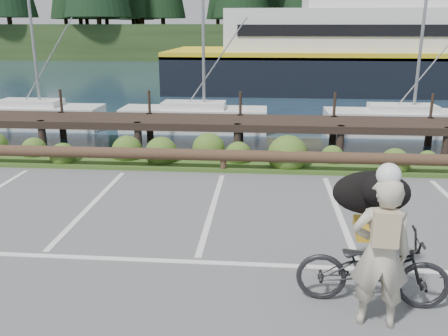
# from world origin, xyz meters

# --- Properties ---
(ground) EXTENTS (72.00, 72.00, 0.00)m
(ground) POSITION_xyz_m (0.00, 0.00, 0.00)
(ground) COLOR #545456
(harbor_backdrop) EXTENTS (170.00, 160.00, 30.00)m
(harbor_backdrop) POSITION_xyz_m (0.40, 78.42, -0.00)
(harbor_backdrop) COLOR #1B2F42
(harbor_backdrop) RESTS_ON ground
(vegetation_strip) EXTENTS (34.00, 1.60, 0.10)m
(vegetation_strip) POSITION_xyz_m (0.00, 5.30, 0.05)
(vegetation_strip) COLOR #3D5B21
(vegetation_strip) RESTS_ON ground
(log_rail) EXTENTS (32.00, 0.30, 0.60)m
(log_rail) POSITION_xyz_m (0.00, 4.60, 0.00)
(log_rail) COLOR #443021
(log_rail) RESTS_ON ground
(bicycle) EXTENTS (2.07, 0.87, 1.06)m
(bicycle) POSITION_xyz_m (2.54, -1.35, 0.53)
(bicycle) COLOR black
(bicycle) RESTS_ON ground
(cyclist) EXTENTS (0.76, 0.53, 1.98)m
(cyclist) POSITION_xyz_m (2.50, -1.82, 0.99)
(cyclist) COLOR #B9B19C
(cyclist) RESTS_ON ground
(dog) EXTENTS (0.63, 1.14, 0.64)m
(dog) POSITION_xyz_m (2.59, -0.71, 1.38)
(dog) COLOR black
(dog) RESTS_ON bicycle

